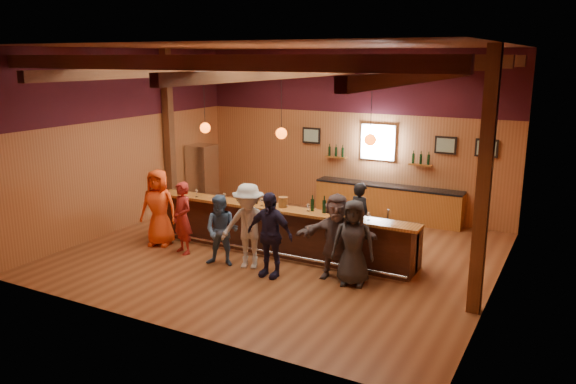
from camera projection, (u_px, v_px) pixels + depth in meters
name	position (u px, v px, depth m)	size (l,w,h in m)	color
room	(283.00, 109.00, 11.87)	(9.04, 9.00, 4.52)	brown
bar_counter	(285.00, 229.00, 12.58)	(6.30, 1.07, 1.11)	black
back_bar_cabinet	(387.00, 202.00, 15.10)	(4.00, 0.52, 0.95)	brown
window	(378.00, 142.00, 15.11)	(0.95, 0.09, 0.95)	silver
framed_pictures	(410.00, 143.00, 14.69)	(5.35, 0.05, 0.45)	black
wine_shelves	(377.00, 158.00, 15.15)	(3.00, 0.18, 0.30)	brown
pendant_lights	(281.00, 133.00, 11.94)	(4.24, 0.24, 1.37)	black
stainless_fridge	(202.00, 175.00, 16.48)	(0.70, 0.70, 1.80)	silver
customer_orange	(159.00, 208.00, 12.96)	(0.88, 0.57, 1.79)	#ED4816
customer_redvest	(182.00, 218.00, 12.42)	(0.59, 0.39, 1.62)	maroon
customer_denim	(222.00, 231.00, 11.70)	(0.74, 0.57, 1.52)	#436187
customer_white	(249.00, 226.00, 11.53)	(1.16, 0.67, 1.79)	beige
customer_navy	(270.00, 235.00, 11.10)	(1.01, 0.42, 1.73)	#1E1A35
customer_brown	(336.00, 236.00, 11.00)	(1.59, 0.51, 1.72)	#584746
customer_dark	(353.00, 243.00, 10.69)	(0.82, 0.53, 1.68)	#2A292C
bartender	(360.00, 218.00, 12.51)	(0.58, 0.38, 1.59)	black
ice_bucket	(283.00, 202.00, 12.17)	(0.21, 0.21, 0.22)	brown
bottle_a	(312.00, 205.00, 11.85)	(0.07, 0.07, 0.34)	black
bottle_b	(324.00, 206.00, 11.70)	(0.08, 0.08, 0.37)	black
glass_a	(183.00, 189.00, 13.36)	(0.07, 0.07, 0.17)	silver
glass_b	(196.00, 191.00, 13.05)	(0.08, 0.08, 0.18)	silver
glass_c	(224.00, 195.00, 12.74)	(0.08, 0.08, 0.17)	silver
glass_d	(238.00, 197.00, 12.53)	(0.08, 0.08, 0.18)	silver
glass_e	(262.00, 200.00, 12.27)	(0.08, 0.08, 0.18)	silver
glass_f	(308.00, 206.00, 11.84)	(0.07, 0.07, 0.16)	silver
glass_g	(344.00, 210.00, 11.47)	(0.08, 0.08, 0.19)	silver
glass_h	(369.00, 214.00, 11.19)	(0.08, 0.08, 0.17)	silver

